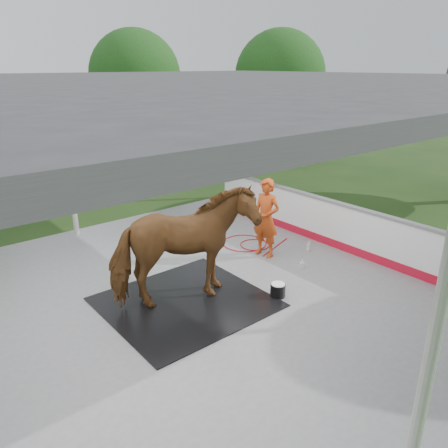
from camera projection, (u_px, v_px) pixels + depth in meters
ground at (174, 306)px, 8.25m from camera, size 100.00×100.00×0.00m
concrete_slab at (174, 305)px, 8.25m from camera, size 12.00×10.00×0.05m
pavilion_structure at (164, 87)px, 6.89m from camera, size 12.60×10.60×4.05m
dasher_board at (329, 224)px, 10.79m from camera, size 0.16×8.00×1.15m
tree_belt at (152, 95)px, 7.78m from camera, size 28.00×28.00×5.80m
rubber_mat at (185, 302)px, 8.27m from camera, size 2.89×2.71×0.02m
horse at (183, 248)px, 7.88m from camera, size 2.85×1.84×2.22m
handler at (266, 218)px, 10.02m from camera, size 0.58×0.75×1.84m
wash_bucket at (278, 290)px, 8.45m from camera, size 0.29×0.29×0.27m
soap_bottle_a at (309, 246)px, 10.50m from camera, size 0.14×0.14×0.26m
soap_bottle_b at (302, 264)px, 9.64m from camera, size 0.12×0.12×0.20m
hose_coil at (248, 244)px, 10.96m from camera, size 1.61×1.44×0.02m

